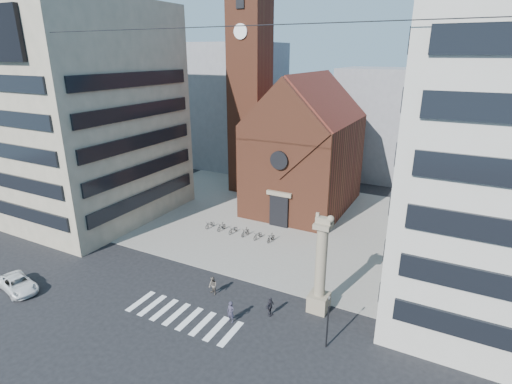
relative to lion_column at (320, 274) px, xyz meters
The scene contains 21 objects.
ground 11.01m from the lion_column, 163.32° to the right, with size 120.00×120.00×0.00m, color black.
piazza 19.18m from the lion_column, 122.03° to the left, with size 46.00×30.00×0.05m, color gray.
zebra_crossing 11.72m from the lion_column, 147.61° to the right, with size 10.20×3.20×0.01m, color white, non-canonical shape.
church 24.62m from the lion_column, 114.43° to the left, with size 12.00×16.65×18.00m.
campanile 34.29m from the lion_column, 128.68° to the left, with size 5.50×5.50×31.20m.
building_left 36.01m from the lion_column, 168.37° to the left, with size 18.00×20.00×26.00m, color tan.
bg_block_left 48.23m from the lion_column, 129.04° to the left, with size 16.00×14.00×22.00m, color gray.
bg_block_mid 42.55m from the lion_column, 95.45° to the left, with size 14.00×12.00×18.00m, color gray.
bg_block_right 41.69m from the lion_column, 72.91° to the left, with size 16.00×14.00×24.00m, color gray.
lion_column is the anchor object (origin of this frame).
traffic_light 4.62m from the lion_column, 63.54° to the right, with size 0.13×0.16×4.30m.
white_car 26.96m from the lion_column, 158.47° to the right, with size 2.18×4.73×1.31m, color white.
pedestrian_0 7.81m from the lion_column, 140.09° to the right, with size 0.66×0.43×1.81m, color #2F2C3D.
pedestrian_1 9.66m from the lion_column, 166.30° to the right, with size 0.83×0.65×1.71m, color #5F554C.
pedestrian_2 4.91m from the lion_column, 141.72° to the right, with size 0.98×0.41×1.68m, color #232128.
scooter_0 19.95m from the lion_column, 151.07° to the left, with size 0.58×1.66×0.87m, color black.
scooter_1 18.53m from the lion_column, 148.56° to the left, with size 0.46×1.61×0.97m, color black.
scooter_2 17.17m from the lion_column, 145.65° to the left, with size 0.58×1.66×0.87m, color black.
scooter_3 15.85m from the lion_column, 142.22° to the left, with size 0.46×1.61×0.97m, color black.
scooter_4 14.61m from the lion_column, 138.16° to the left, with size 0.58×1.66×0.87m, color black.
scooter_5 13.44m from the lion_column, 133.35° to the left, with size 0.46×1.61×0.97m, color black.
Camera 1 is at (18.53, -24.41, 20.31)m, focal length 28.00 mm.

